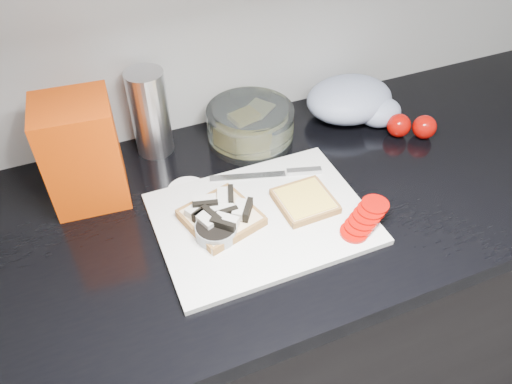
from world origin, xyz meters
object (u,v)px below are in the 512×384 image
Objects in this scene: bread_bag at (82,153)px; steel_canister at (150,113)px; glass_bowl at (250,125)px; cutting_board at (262,218)px.

steel_canister is (0.15, 0.10, -0.01)m from bread_bag.
glass_bowl is 0.22m from steel_canister.
bread_bag is at bearing 145.17° from cutting_board.
cutting_board is at bearing -107.32° from glass_bowl.
steel_canister is (-0.21, 0.05, 0.06)m from glass_bowl.
bread_bag is at bearing -147.19° from steel_canister.
bread_bag is 0.18m from steel_canister.
bread_bag is 1.12× the size of steel_canister.
bread_bag is at bearing -172.17° from glass_bowl.
bread_bag is (-0.29, 0.20, 0.10)m from cutting_board.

